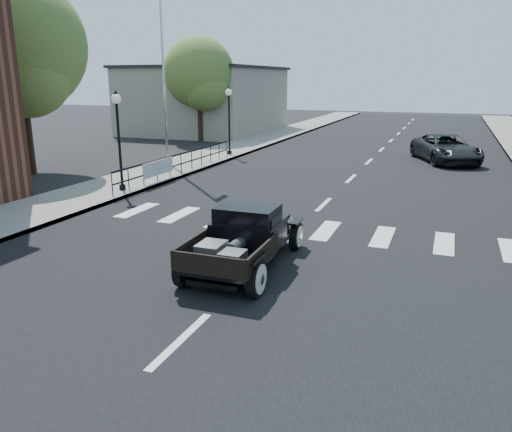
% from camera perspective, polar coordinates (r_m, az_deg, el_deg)
% --- Properties ---
extents(ground, '(120.00, 120.00, 0.00)m').
position_cam_1_polar(ground, '(11.11, -0.91, -7.01)').
color(ground, black).
rests_on(ground, ground).
extents(road, '(14.00, 80.00, 0.02)m').
position_cam_1_polar(road, '(25.17, 12.07, 5.40)').
color(road, black).
rests_on(road, ground).
extents(road_markings, '(12.00, 60.00, 0.06)m').
position_cam_1_polar(road_markings, '(20.34, 9.74, 3.16)').
color(road_markings, silver).
rests_on(road_markings, ground).
extents(sidewalk_left, '(3.00, 80.00, 0.15)m').
position_cam_1_polar(sidewalk_left, '(27.77, -5.59, 6.71)').
color(sidewalk_left, gray).
rests_on(sidewalk_left, ground).
extents(low_building_left, '(10.00, 12.00, 5.00)m').
position_cam_1_polar(low_building_left, '(42.03, -5.68, 12.96)').
color(low_building_left, '#ABA28F').
rests_on(low_building_left, ground).
extents(railing, '(0.08, 10.00, 1.00)m').
position_cam_1_polar(railing, '(22.77, -8.57, 6.17)').
color(railing, black).
rests_on(railing, sidewalk_left).
extents(banner, '(0.04, 2.20, 0.60)m').
position_cam_1_polar(banner, '(21.07, -11.04, 4.77)').
color(banner, silver).
rests_on(banner, sidewalk_left).
extents(lamp_post_b, '(0.36, 0.36, 3.69)m').
position_cam_1_polar(lamp_post_b, '(19.42, -15.37, 8.24)').
color(lamp_post_b, black).
rests_on(lamp_post_b, sidewalk_left).
extents(lamp_post_c, '(0.36, 0.36, 3.69)m').
position_cam_1_polar(lamp_post_c, '(28.06, -3.09, 10.80)').
color(lamp_post_c, black).
rests_on(lamp_post_c, sidewalk_left).
extents(flagpole, '(0.12, 0.12, 12.35)m').
position_cam_1_polar(flagpole, '(25.26, -10.73, 19.89)').
color(flagpole, silver).
rests_on(flagpole, sidewalk_left).
extents(big_tree_near, '(5.86, 5.86, 8.61)m').
position_cam_1_polar(big_tree_near, '(25.02, -25.23, 14.16)').
color(big_tree_near, '#51692D').
rests_on(big_tree_near, ground).
extents(big_tree_far, '(4.80, 4.80, 7.05)m').
position_cam_1_polar(big_tree_far, '(35.52, -6.48, 14.16)').
color(big_tree_far, '#51692D').
rests_on(big_tree_far, ground).
extents(hotrod_pickup, '(2.04, 4.24, 1.46)m').
position_cam_1_polar(hotrod_pickup, '(11.43, -1.28, -2.47)').
color(hotrod_pickup, black).
rests_on(hotrod_pickup, ground).
extents(second_car, '(4.12, 5.65, 1.43)m').
position_cam_1_polar(second_car, '(28.09, 20.88, 7.20)').
color(second_car, black).
rests_on(second_car, ground).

